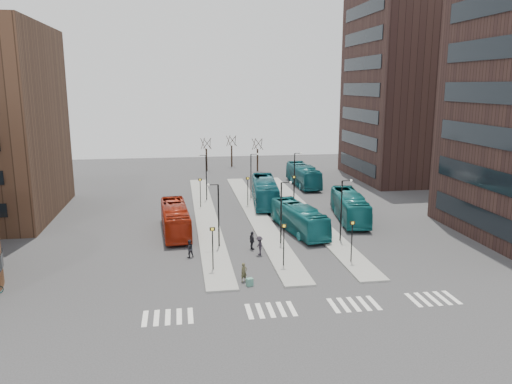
{
  "coord_description": "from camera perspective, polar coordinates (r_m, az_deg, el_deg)",
  "views": [
    {
      "loc": [
        -6.93,
        -27.39,
        15.21
      ],
      "look_at": [
        0.4,
        19.5,
        5.0
      ],
      "focal_mm": 35.0,
      "sensor_mm": 36.0,
      "label": 1
    }
  ],
  "objects": [
    {
      "name": "ground",
      "position": [
        32.09,
        4.87,
        -16.21
      ],
      "size": [
        160.0,
        160.0,
        0.0
      ],
      "primitive_type": "plane",
      "color": "#2F2F32",
      "rests_on": "ground"
    },
    {
      "name": "island_left",
      "position": [
        59.42,
        -5.77,
        -2.68
      ],
      "size": [
        2.5,
        45.0,
        0.15
      ],
      "primitive_type": "cube",
      "color": "gray",
      "rests_on": "ground"
    },
    {
      "name": "island_mid",
      "position": [
        60.02,
        -0.04,
        -2.46
      ],
      "size": [
        2.5,
        45.0,
        0.15
      ],
      "primitive_type": "cube",
      "color": "gray",
      "rests_on": "ground"
    },
    {
      "name": "island_right",
      "position": [
        61.2,
        5.53,
        -2.23
      ],
      "size": [
        2.5,
        45.0,
        0.15
      ],
      "primitive_type": "cube",
      "color": "gray",
      "rests_on": "ground"
    },
    {
      "name": "suitcase",
      "position": [
        39.13,
        -0.73,
        -10.25
      ],
      "size": [
        0.58,
        0.52,
        0.61
      ],
      "primitive_type": "cube",
      "rotation": [
        0.0,
        0.0,
        0.31
      ],
      "color": "#1B3B99",
      "rests_on": "ground"
    },
    {
      "name": "red_bus",
      "position": [
        52.85,
        -9.22,
        -3.04
      ],
      "size": [
        3.24,
        11.0,
        3.02
      ],
      "primitive_type": "imported",
      "rotation": [
        0.0,
        0.0,
        0.07
      ],
      "color": "#981E0B",
      "rests_on": "ground"
    },
    {
      "name": "teal_bus_a",
      "position": [
        52.62,
        4.91,
        -3.04
      ],
      "size": [
        4.16,
        10.85,
        2.95
      ],
      "primitive_type": "imported",
      "rotation": [
        0.0,
        0.0,
        0.16
      ],
      "color": "#146267",
      "rests_on": "ground"
    },
    {
      "name": "teal_bus_b",
      "position": [
        64.55,
        1.0,
        0.05
      ],
      "size": [
        4.1,
        12.38,
        3.38
      ],
      "primitive_type": "imported",
      "rotation": [
        0.0,
        0.0,
        -0.11
      ],
      "color": "#145A66",
      "rests_on": "ground"
    },
    {
      "name": "teal_bus_c",
      "position": [
        58.12,
        10.65,
        -1.63
      ],
      "size": [
        4.28,
        11.61,
        3.16
      ],
      "primitive_type": "imported",
      "rotation": [
        0.0,
        0.0,
        -0.15
      ],
      "color": "#156569",
      "rests_on": "ground"
    },
    {
      "name": "teal_bus_d",
      "position": [
        76.86,
        5.41,
        1.9
      ],
      "size": [
        2.9,
        11.64,
        3.23
      ],
      "primitive_type": "imported",
      "rotation": [
        0.0,
        0.0,
        0.02
      ],
      "color": "#12555E",
      "rests_on": "ground"
    },
    {
      "name": "traveller",
      "position": [
        39.73,
        -1.39,
        -9.17
      ],
      "size": [
        0.67,
        0.58,
        1.55
      ],
      "primitive_type": "imported",
      "rotation": [
        0.0,
        0.0,
        0.46
      ],
      "color": "#454229",
      "rests_on": "ground"
    },
    {
      "name": "commuter_a",
      "position": [
        45.44,
        -7.64,
        -6.43
      ],
      "size": [
        0.96,
        0.86,
        1.64
      ],
      "primitive_type": "imported",
      "rotation": [
        0.0,
        0.0,
        3.49
      ],
      "color": "black",
      "rests_on": "ground"
    },
    {
      "name": "commuter_b",
      "position": [
        47.13,
        -0.45,
        -5.56
      ],
      "size": [
        0.66,
        1.1,
        1.76
      ],
      "primitive_type": "imported",
      "rotation": [
        0.0,
        0.0,
        1.81
      ],
      "color": "black",
      "rests_on": "ground"
    },
    {
      "name": "commuter_c",
      "position": [
        45.65,
        0.39,
        -6.15
      ],
      "size": [
        0.75,
        1.19,
        1.77
      ],
      "primitive_type": "imported",
      "rotation": [
        0.0,
        0.0,
        4.8
      ],
      "color": "black",
      "rests_on": "ground"
    },
    {
      "name": "crosswalk_stripes",
      "position": [
        35.94,
        6.11,
        -12.96
      ],
      "size": [
        22.35,
        2.4,
        0.01
      ],
      "color": "silver",
      "rests_on": "ground"
    },
    {
      "name": "tower_far",
      "position": [
        86.62,
        18.18,
        11.41
      ],
      "size": [
        20.12,
        20.0,
        30.0
      ],
      "color": "#33201C",
      "rests_on": "ground"
    },
    {
      "name": "sign_poles",
      "position": [
        52.68,
        0.7,
        -1.92
      ],
      "size": [
        12.45,
        22.12,
        3.65
      ],
      "color": "black",
      "rests_on": "ground"
    },
    {
      "name": "lamp_posts",
      "position": [
        57.4,
        0.9,
        0.45
      ],
      "size": [
        14.04,
        20.24,
        6.12
      ],
      "color": "black",
      "rests_on": "ground"
    },
    {
      "name": "bare_trees",
      "position": [
        91.42,
        -2.78,
        4.28
      ],
      "size": [
        10.97,
        8.14,
        5.9
      ],
      "color": "black",
      "rests_on": "ground"
    }
  ]
}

